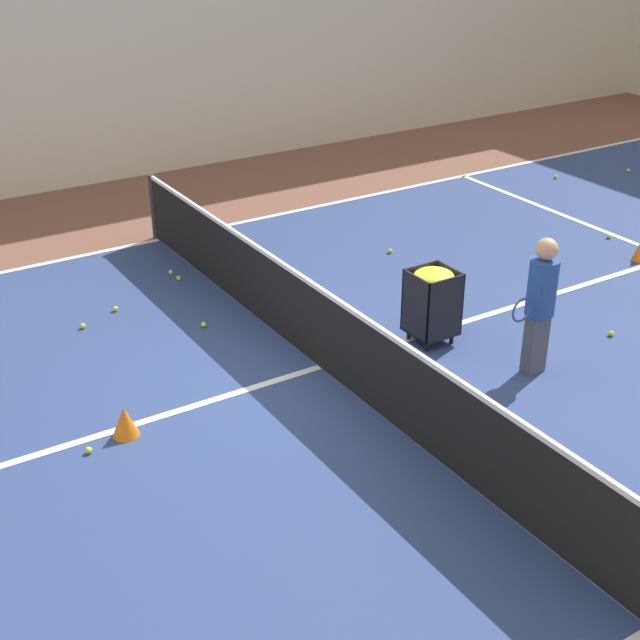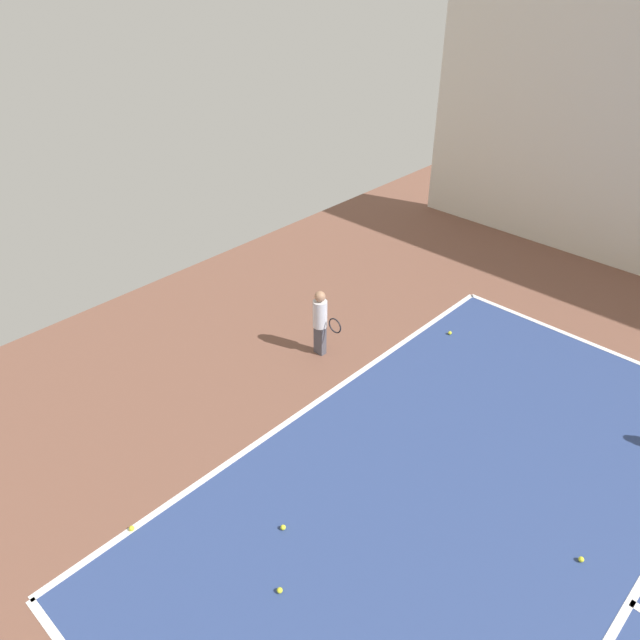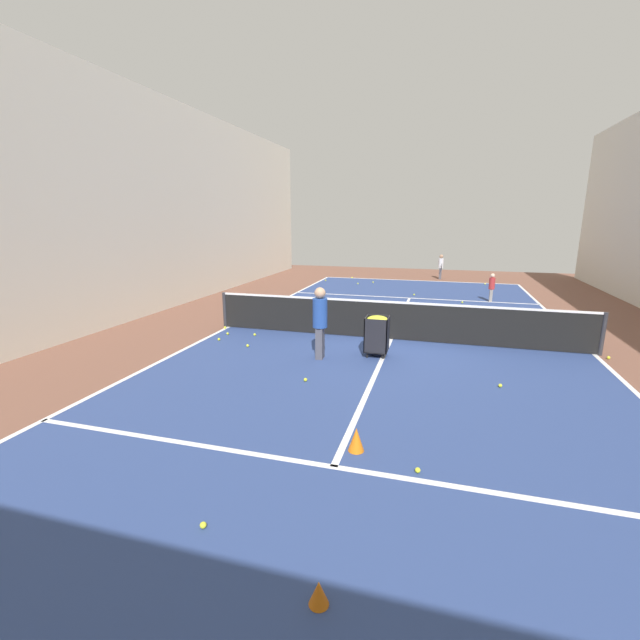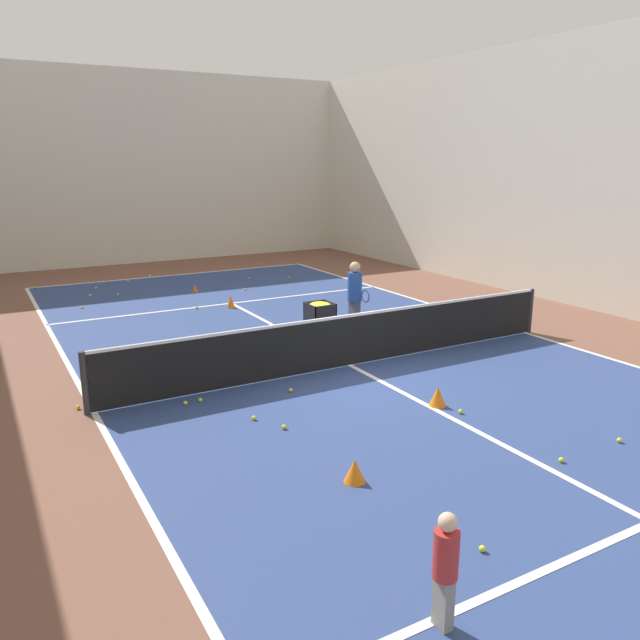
# 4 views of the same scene
# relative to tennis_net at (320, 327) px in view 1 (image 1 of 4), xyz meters

# --- Properties ---
(ground_plane) EXTENTS (32.55, 32.55, 0.00)m
(ground_plane) POSITION_rel_tennis_net_xyz_m (0.00, 0.00, -0.52)
(ground_plane) COLOR brown
(court_playing_area) EXTENTS (9.33, 22.12, 0.00)m
(court_playing_area) POSITION_rel_tennis_net_xyz_m (0.00, 0.00, -0.52)
(court_playing_area) COLOR navy
(court_playing_area) RESTS_ON ground
(line_sideline_left) EXTENTS (0.10, 22.12, 0.00)m
(line_sideline_left) POSITION_rel_tennis_net_xyz_m (-4.67, 0.00, -0.52)
(line_sideline_left) COLOR white
(line_sideline_left) RESTS_ON ground
(line_centre_service) EXTENTS (0.10, 12.16, 0.00)m
(line_centre_service) POSITION_rel_tennis_net_xyz_m (0.00, 0.00, -0.52)
(line_centre_service) COLOR white
(line_centre_service) RESTS_ON ground
(tennis_net) EXTENTS (9.63, 0.10, 1.01)m
(tennis_net) POSITION_rel_tennis_net_xyz_m (0.00, 0.00, 0.00)
(tennis_net) COLOR #2D2D33
(tennis_net) RESTS_ON ground
(coach_at_net) EXTENTS (0.34, 0.65, 1.61)m
(coach_at_net) POSITION_rel_tennis_net_xyz_m (1.35, 1.98, 0.40)
(coach_at_net) COLOR #4C4C56
(coach_at_net) RESTS_ON ground
(ball_cart) EXTENTS (0.51, 0.53, 0.93)m
(ball_cart) POSITION_rel_tennis_net_xyz_m (0.16, 1.46, 0.13)
(ball_cart) COLOR black
(ball_cart) RESTS_ON ground
(training_cone_3) EXTENTS (0.27, 0.27, 0.32)m
(training_cone_3) POSITION_rel_tennis_net_xyz_m (0.13, -2.38, -0.36)
(training_cone_3) COLOR orange
(training_cone_3) RESTS_ON ground
(tennis_ball_0) EXTENTS (0.07, 0.07, 0.07)m
(tennis_ball_0) POSITION_rel_tennis_net_xyz_m (-3.19, 8.87, -0.48)
(tennis_ball_0) COLOR yellow
(tennis_ball_0) RESTS_ON ground
(tennis_ball_1) EXTENTS (0.07, 0.07, 0.07)m
(tennis_ball_1) POSITION_rel_tennis_net_xyz_m (-1.03, 5.91, -0.48)
(tennis_ball_1) COLOR yellow
(tennis_ball_1) RESTS_ON ground
(tennis_ball_8) EXTENTS (0.07, 0.07, 0.07)m
(tennis_ball_8) POSITION_rel_tennis_net_xyz_m (-1.62, -0.69, -0.48)
(tennis_ball_8) COLOR yellow
(tennis_ball_8) RESTS_ON ground
(tennis_ball_11) EXTENTS (0.07, 0.07, 0.07)m
(tennis_ball_11) POSITION_rel_tennis_net_xyz_m (-3.65, 7.43, -0.48)
(tennis_ball_11) COLOR yellow
(tennis_ball_11) RESTS_ON ground
(tennis_ball_16) EXTENTS (0.07, 0.07, 0.07)m
(tennis_ball_16) POSITION_rel_tennis_net_xyz_m (0.24, -2.80, -0.48)
(tennis_ball_16) COLOR yellow
(tennis_ball_16) RESTS_ON ground
(tennis_ball_18) EXTENTS (0.07, 0.07, 0.07)m
(tennis_ball_18) POSITION_rel_tennis_net_xyz_m (3.54, 0.67, -0.48)
(tennis_ball_18) COLOR yellow
(tennis_ball_18) RESTS_ON ground
(tennis_ball_21) EXTENTS (0.07, 0.07, 0.07)m
(tennis_ball_21) POSITION_rel_tennis_net_xyz_m (-4.86, 0.28, -0.48)
(tennis_ball_21) COLOR yellow
(tennis_ball_21) RESTS_ON ground
(tennis_ball_24) EXTENTS (0.07, 0.07, 0.07)m
(tennis_ball_24) POSITION_rel_tennis_net_xyz_m (-3.34, -0.38, -0.48)
(tennis_ball_24) COLOR yellow
(tennis_ball_24) RESTS_ON ground
(tennis_ball_26) EXTENTS (0.07, 0.07, 0.07)m
(tennis_ball_26) POSITION_rel_tennis_net_xyz_m (1.24, 3.41, -0.48)
(tennis_ball_26) COLOR yellow
(tennis_ball_26) RESTS_ON ground
(tennis_ball_28) EXTENTS (0.07, 0.07, 0.07)m
(tennis_ball_28) POSITION_rel_tennis_net_xyz_m (-2.34, 2.69, -0.48)
(tennis_ball_28) COLOR yellow
(tennis_ball_28) RESTS_ON ground
(tennis_ball_30) EXTENTS (0.07, 0.07, 0.07)m
(tennis_ball_30) POSITION_rel_tennis_net_xyz_m (-2.38, -1.98, -0.48)
(tennis_ball_30) COLOR yellow
(tennis_ball_30) RESTS_ON ground
(tennis_ball_31) EXTENTS (0.07, 0.07, 0.07)m
(tennis_ball_31) POSITION_rel_tennis_net_xyz_m (-2.63, -1.46, -0.48)
(tennis_ball_31) COLOR yellow
(tennis_ball_31) RESTS_ON ground
(tennis_ball_34) EXTENTS (0.07, 0.07, 0.07)m
(tennis_ball_34) POSITION_rel_tennis_net_xyz_m (-3.09, -0.37, -0.48)
(tennis_ball_34) COLOR yellow
(tennis_ball_34) RESTS_ON ground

